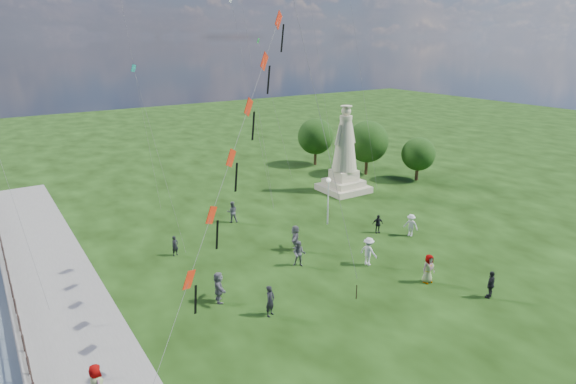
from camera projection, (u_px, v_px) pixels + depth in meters
ground at (564, 180)px, 52.84m from camera, size 106.50×160.00×0.60m
waterfront at (47, 337)px, 24.72m from camera, size 200.00×200.00×1.51m
statue at (344, 160)px, 46.94m from camera, size 4.21×4.21×8.46m
lamppost at (328, 191)px, 38.56m from camera, size 0.37×0.37×3.96m
tree_row at (358, 142)px, 53.70m from camera, size 9.04×15.18×6.01m
person_0 at (270, 301)px, 26.23m from camera, size 0.78×0.68×1.80m
person_1 at (299, 254)px, 31.94m from camera, size 1.01×0.96×1.78m
person_2 at (369, 251)px, 32.13m from camera, size 0.93×1.38×1.95m
person_3 at (491, 284)px, 28.07m from camera, size 1.10×0.76×1.70m
person_4 at (428, 269)px, 29.82m from camera, size 0.95×0.63×1.86m
person_5 at (219, 287)px, 27.59m from camera, size 1.18×1.87×1.87m
person_6 at (175, 246)px, 33.56m from camera, size 0.61×0.49×1.46m
person_7 at (232, 212)px, 39.62m from camera, size 1.01×0.82×1.79m
person_8 at (411, 225)px, 36.87m from camera, size 0.98×1.27×1.75m
person_9 at (378, 224)px, 37.49m from camera, size 0.97×0.75×1.48m
person_11 at (295, 238)px, 34.35m from camera, size 1.60×1.87×1.89m
red_kite_train at (239, 140)px, 22.99m from camera, size 12.35×9.35×16.02m
small_kites at (230, 37)px, 41.15m from camera, size 32.10×18.98×24.87m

